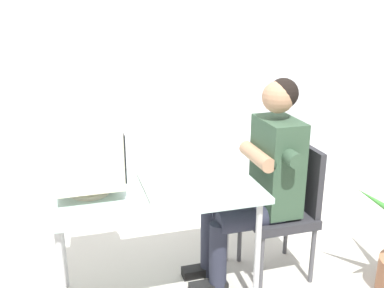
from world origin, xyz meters
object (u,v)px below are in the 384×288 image
object	(u,v)px
desk_mug	(151,169)
desk	(155,198)
person_seated	(261,177)
crt_monitor	(88,155)
keyboard	(157,186)
office_chair	(287,204)

from	to	relation	value
desk_mug	desk	bearing A→B (deg)	-95.67
desk	person_seated	bearing A→B (deg)	3.11
desk	crt_monitor	xyz separation A→B (m)	(-0.36, 0.04, 0.29)
keyboard	desk_mug	xyz separation A→B (m)	(0.01, 0.20, 0.03)
crt_monitor	office_chair	size ratio (longest dim) A/B	0.45
crt_monitor	desk_mug	xyz separation A→B (m)	(0.38, 0.15, -0.18)
office_chair	keyboard	bearing A→B (deg)	-177.35
office_chair	person_seated	size ratio (longest dim) A/B	0.67
crt_monitor	keyboard	size ratio (longest dim) A/B	0.90
person_seated	desk_mug	xyz separation A→B (m)	(-0.67, 0.16, 0.06)
desk	crt_monitor	distance (m)	0.46
desk	person_seated	xyz separation A→B (m)	(0.68, 0.04, 0.04)
keyboard	person_seated	distance (m)	0.67
office_chair	desk_mug	world-z (taller)	office_chair
office_chair	person_seated	xyz separation A→B (m)	(-0.19, 0.00, 0.21)
office_chair	crt_monitor	bearing A→B (deg)	179.71
desk	crt_monitor	bearing A→B (deg)	173.08
desk	crt_monitor	size ratio (longest dim) A/B	3.07
person_seated	office_chair	bearing A→B (deg)	-0.00
desk	office_chair	distance (m)	0.89
desk	keyboard	bearing A→B (deg)	-10.24
person_seated	crt_monitor	bearing A→B (deg)	179.66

